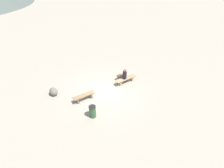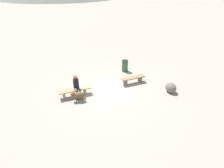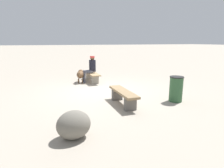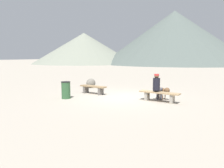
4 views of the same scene
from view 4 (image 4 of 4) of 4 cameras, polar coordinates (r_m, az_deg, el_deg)
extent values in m
cube|color=#9E9384|center=(11.39, 2.85, -3.56)|extent=(210.00, 210.00, 0.06)
cube|color=#605B56|center=(12.68, -6.83, -1.45)|extent=(0.15, 0.36, 0.39)
cube|color=#605B56|center=(12.01, -2.95, -1.90)|extent=(0.15, 0.36, 0.39)
cube|color=#8C704C|center=(12.30, -4.95, -0.61)|extent=(1.63, 0.42, 0.07)
cube|color=gray|center=(10.68, 9.10, -3.11)|extent=(0.14, 0.34, 0.41)
cube|color=gray|center=(10.23, 15.38, -3.74)|extent=(0.14, 0.34, 0.41)
cube|color=#A3845B|center=(10.39, 12.20, -2.18)|extent=(1.91, 0.47, 0.05)
cylinder|color=black|center=(10.40, 11.47, -0.01)|extent=(0.33, 0.33, 0.56)
sphere|color=brown|center=(10.36, 11.52, 2.06)|extent=(0.21, 0.21, 0.21)
cylinder|color=red|center=(10.35, 11.53, 2.38)|extent=(0.22, 0.22, 0.07)
cylinder|color=#4C4C56|center=(10.61, 12.31, -1.43)|extent=(0.15, 0.43, 0.15)
cylinder|color=#4C4C56|center=(10.85, 12.67, -2.68)|extent=(0.11, 0.11, 0.54)
cylinder|color=#4C4C56|center=(10.67, 11.40, -1.36)|extent=(0.15, 0.43, 0.15)
cylinder|color=#4C4C56|center=(10.91, 11.78, -2.60)|extent=(0.11, 0.11, 0.54)
ellipsoid|color=brown|center=(11.02, 12.63, -1.79)|extent=(0.62, 0.49, 0.35)
sphere|color=brown|center=(10.81, 14.10, -1.62)|extent=(0.27, 0.27, 0.27)
cylinder|color=brown|center=(11.05, 13.62, -3.33)|extent=(0.04, 0.04, 0.23)
cylinder|color=brown|center=(10.89, 13.03, -3.47)|extent=(0.04, 0.04, 0.23)
cylinder|color=brown|center=(11.25, 12.16, -3.10)|extent=(0.04, 0.04, 0.23)
cylinder|color=brown|center=(11.09, 11.56, -3.23)|extent=(0.04, 0.04, 0.23)
cylinder|color=brown|center=(11.20, 11.34, -1.34)|extent=(0.12, 0.06, 0.15)
cylinder|color=#2D5633|center=(11.16, -11.89, -1.63)|extent=(0.44, 0.44, 0.82)
cylinder|color=black|center=(11.11, -11.95, 0.55)|extent=(0.46, 0.46, 0.03)
ellipsoid|color=#6B665B|center=(14.75, -5.51, 0.23)|extent=(0.65, 0.78, 0.61)
cone|color=#4C5651|center=(60.69, 15.79, 11.55)|extent=(38.10, 38.10, 13.67)
cone|color=gray|center=(61.27, -7.26, 9.19)|extent=(27.92, 27.92, 8.28)
camera|label=1|loc=(12.92, -58.05, 32.62)|focal=27.62mm
camera|label=2|loc=(19.55, 27.70, 18.80)|focal=30.08mm
camera|label=3|loc=(17.55, -13.97, 6.70)|focal=30.39mm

